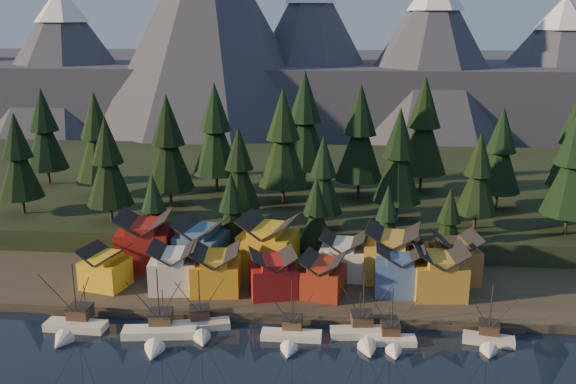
# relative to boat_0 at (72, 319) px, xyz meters

# --- Properties ---
(ground) EXTENTS (500.00, 500.00, 0.00)m
(ground) POSITION_rel_boat_0_xyz_m (32.75, -8.67, -2.42)
(ground) COLOR black
(ground) RESTS_ON ground
(shore_strip) EXTENTS (400.00, 50.00, 1.50)m
(shore_strip) POSITION_rel_boat_0_xyz_m (32.75, 31.33, -1.67)
(shore_strip) COLOR #322D24
(shore_strip) RESTS_ON ground
(hillside) EXTENTS (420.00, 100.00, 6.00)m
(hillside) POSITION_rel_boat_0_xyz_m (32.75, 81.33, 0.58)
(hillside) COLOR black
(hillside) RESTS_ON ground
(dock) EXTENTS (80.00, 4.00, 1.00)m
(dock) POSITION_rel_boat_0_xyz_m (32.75, 7.83, -1.92)
(dock) COLOR #494134
(dock) RESTS_ON ground
(mountain_ridge) EXTENTS (560.00, 190.00, 90.00)m
(mountain_ridge) POSITION_rel_boat_0_xyz_m (28.55, 204.92, 23.64)
(mountain_ridge) COLOR #4B4F60
(mountain_ridge) RESTS_ON ground
(boat_0) EXTENTS (10.33, 11.17, 12.43)m
(boat_0) POSITION_rel_boat_0_xyz_m (0.00, 0.00, 0.00)
(boat_0) COLOR beige
(boat_0) RESTS_ON ground
(boat_1) EXTENTS (12.27, 13.13, 12.39)m
(boat_1) POSITION_rel_boat_0_xyz_m (14.39, -1.16, -0.20)
(boat_1) COLOR white
(boat_1) RESTS_ON ground
(boat_2) EXTENTS (10.17, 10.61, 11.10)m
(boat_2) POSITION_rel_boat_0_xyz_m (20.53, 2.17, -0.33)
(boat_2) COLOR beige
(boat_2) RESTS_ON ground
(boat_3) EXTENTS (9.82, 10.69, 10.62)m
(boat_3) POSITION_rel_boat_0_xyz_m (35.27, 0.04, -0.47)
(boat_3) COLOR white
(boat_3) RESTS_ON ground
(boat_4) EXTENTS (11.03, 11.81, 11.71)m
(boat_4) POSITION_rel_boat_0_xyz_m (46.78, 1.76, -0.27)
(boat_4) COLOR silver
(boat_4) RESTS_ON ground
(boat_5) EXTENTS (7.99, 8.62, 10.04)m
(boat_5) POSITION_rel_boat_0_xyz_m (50.97, 0.06, -0.42)
(boat_5) COLOR white
(boat_5) RESTS_ON ground
(boat_6) EXTENTS (8.42, 8.99, 10.65)m
(boat_6) POSITION_rel_boat_0_xyz_m (65.92, 1.54, -0.26)
(boat_6) COLOR beige
(boat_6) RESTS_ON ground
(house_front_0) EXTENTS (9.03, 8.74, 7.50)m
(house_front_0) POSITION_rel_boat_0_xyz_m (0.14, 14.97, 3.02)
(house_front_0) COLOR gold
(house_front_0) RESTS_ON shore_strip
(house_front_1) EXTENTS (9.05, 8.75, 8.55)m
(house_front_1) POSITION_rel_boat_0_xyz_m (13.00, 14.84, 3.58)
(house_front_1) COLOR silver
(house_front_1) RESTS_ON shore_strip
(house_front_2) EXTENTS (9.21, 9.27, 8.28)m
(house_front_2) POSITION_rel_boat_0_xyz_m (20.58, 14.95, 3.43)
(house_front_2) COLOR gold
(house_front_2) RESTS_ON shore_strip
(house_front_3) EXTENTS (9.46, 9.19, 7.99)m
(house_front_3) POSITION_rel_boat_0_xyz_m (30.87, 14.31, 3.28)
(house_front_3) COLOR maroon
(house_front_3) RESTS_ON shore_strip
(house_front_4) EXTENTS (8.71, 9.15, 7.38)m
(house_front_4) POSITION_rel_boat_0_xyz_m (39.64, 14.81, 2.96)
(house_front_4) COLOR maroon
(house_front_4) RESTS_ON shore_strip
(house_front_5) EXTENTS (8.62, 7.88, 8.83)m
(house_front_5) POSITION_rel_boat_0_xyz_m (53.18, 17.13, 3.72)
(house_front_5) COLOR #3D5890
(house_front_5) RESTS_ON shore_strip
(house_front_6) EXTENTS (9.59, 9.13, 9.02)m
(house_front_6) POSITION_rel_boat_0_xyz_m (60.02, 16.47, 3.82)
(house_front_6) COLOR #B88E2F
(house_front_6) RESTS_ON shore_strip
(house_back_0) EXTENTS (10.91, 10.54, 10.96)m
(house_back_0) POSITION_rel_boat_0_xyz_m (4.61, 24.96, 4.84)
(house_back_0) COLOR maroon
(house_back_0) RESTS_ON shore_strip
(house_back_1) EXTENTS (10.42, 10.51, 9.92)m
(house_back_1) POSITION_rel_boat_0_xyz_m (15.74, 24.98, 4.29)
(house_back_1) COLOR #365A81
(house_back_1) RESTS_ON shore_strip
(house_back_2) EXTENTS (12.00, 11.36, 10.85)m
(house_back_2) POSITION_rel_boat_0_xyz_m (28.79, 25.15, 4.78)
(house_back_2) COLOR gold
(house_back_2) RESTS_ON shore_strip
(house_back_3) EXTENTS (9.04, 8.23, 8.44)m
(house_back_3) POSITION_rel_boat_0_xyz_m (43.20, 23.63, 3.52)
(house_back_3) COLOR beige
(house_back_3) RESTS_ON shore_strip
(house_back_4) EXTENTS (10.83, 10.51, 10.40)m
(house_back_4) POSITION_rel_boat_0_xyz_m (52.28, 22.70, 4.54)
(house_back_4) COLOR #B58C2E
(house_back_4) RESTS_ON shore_strip
(house_back_5) EXTENTS (9.13, 9.22, 9.03)m
(house_back_5) POSITION_rel_boat_0_xyz_m (63.99, 23.38, 3.82)
(house_back_5) COLOR #915F33
(house_back_5) RESTS_ON shore_strip
(tree_hill_0) EXTENTS (9.94, 9.94, 23.17)m
(tree_hill_0) POSITION_rel_boat_0_xyz_m (-29.25, 43.33, 16.25)
(tree_hill_0) COLOR #332319
(tree_hill_0) RESTS_ON hillside
(tree_hill_1) EXTENTS (11.18, 11.18, 26.05)m
(tree_hill_1) POSITION_rel_boat_0_xyz_m (-17.25, 59.33, 17.82)
(tree_hill_1) COLOR #332319
(tree_hill_1) RESTS_ON hillside
(tree_hill_2) EXTENTS (9.98, 9.98, 23.26)m
(tree_hill_2) POSITION_rel_boat_0_xyz_m (-7.25, 39.33, 16.30)
(tree_hill_2) COLOR #332319
(tree_hill_2) RESTS_ON hillside
(tree_hill_3) EXTENTS (11.39, 11.39, 26.54)m
(tree_hill_3) POSITION_rel_boat_0_xyz_m (2.75, 51.33, 18.09)
(tree_hill_3) COLOR #332319
(tree_hill_3) RESTS_ON hillside
(tree_hill_4) EXTENTS (11.94, 11.94, 27.82)m
(tree_hill_4) POSITION_rel_boat_0_xyz_m (10.75, 66.33, 18.79)
(tree_hill_4) COLOR #332319
(tree_hill_4) RESTS_ON hillside
(tree_hill_5) EXTENTS (9.06, 9.06, 21.11)m
(tree_hill_5) POSITION_rel_boat_0_xyz_m (20.75, 41.33, 15.12)
(tree_hill_5) COLOR #332319
(tree_hill_5) RESTS_ON hillside
(tree_hill_6) EXTENTS (11.94, 11.94, 27.81)m
(tree_hill_6) POSITION_rel_boat_0_xyz_m (28.75, 56.33, 18.78)
(tree_hill_6) COLOR #332319
(tree_hill_6) RESTS_ON hillside
(tree_hill_7) EXTENTS (8.52, 8.52, 19.85)m
(tree_hill_7) POSITION_rel_boat_0_xyz_m (38.75, 39.33, 14.43)
(tree_hill_7) COLOR #332319
(tree_hill_7) RESTS_ON hillside
(tree_hill_8) EXTENTS (12.08, 12.08, 28.15)m
(tree_hill_8) POSITION_rel_boat_0_xyz_m (46.75, 63.33, 18.97)
(tree_hill_8) COLOR #332319
(tree_hill_8) RESTS_ON hillside
(tree_hill_9) EXTENTS (10.66, 10.66, 24.83)m
(tree_hill_9) POSITION_rel_boat_0_xyz_m (54.75, 46.33, 17.16)
(tree_hill_9) COLOR #332319
(tree_hill_9) RESTS_ON hillside
(tree_hill_10) EXTENTS (12.60, 12.60, 29.34)m
(tree_hill_10) POSITION_rel_boat_0_xyz_m (62.75, 71.33, 19.63)
(tree_hill_10) COLOR #332319
(tree_hill_10) RESTS_ON hillside
(tree_hill_11) EXTENTS (8.80, 8.80, 20.51)m
(tree_hill_11) POSITION_rel_boat_0_xyz_m (70.75, 41.33, 14.79)
(tree_hill_11) COLOR #332319
(tree_hill_11) RESTS_ON hillside
(tree_hill_12) EXTENTS (10.19, 10.19, 23.74)m
(tree_hill_12) POSITION_rel_boat_0_xyz_m (78.75, 57.33, 16.56)
(tree_hill_12) COLOR #332319
(tree_hill_12) RESTS_ON hillside
(tree_hill_13) EXTENTS (11.15, 11.15, 25.98)m
(tree_hill_13) POSITION_rel_boat_0_xyz_m (88.75, 39.33, 17.78)
(tree_hill_13) COLOR #332319
(tree_hill_13) RESTS_ON hillside
(tree_hill_14) EXTENTS (11.11, 11.11, 25.87)m
(tree_hill_14) POSITION_rel_boat_0_xyz_m (96.75, 63.33, 17.73)
(tree_hill_14) COLOR #332319
(tree_hill_14) RESTS_ON hillside
(tree_hill_15) EXTENTS (13.06, 13.06, 30.41)m
(tree_hill_15) POSITION_rel_boat_0_xyz_m (32.75, 73.33, 20.21)
(tree_hill_15) COLOR #332319
(tree_hill_15) RESTS_ON hillside
(tree_hill_16) EXTENTS (11.04, 11.04, 25.73)m
(tree_hill_16) POSITION_rel_boat_0_xyz_m (-35.25, 69.33, 17.65)
(tree_hill_16) COLOR #332319
(tree_hill_16) RESTS_ON hillside
(tree_shore_0) EXTENTS (7.43, 7.43, 17.31)m
(tree_shore_0) POSITION_rel_boat_0_xyz_m (4.75, 31.33, 8.53)
(tree_shore_0) COLOR #332319
(tree_shore_0) RESTS_ON shore_strip
(tree_shore_1) EXTENTS (7.76, 7.76, 18.08)m
(tree_shore_1) POSITION_rel_boat_0_xyz_m (20.75, 31.33, 8.96)
(tree_shore_1) COLOR #332319
(tree_shore_1) RESTS_ON shore_strip
(tree_shore_2) EXTENTS (7.40, 7.40, 17.24)m
(tree_shore_2) POSITION_rel_boat_0_xyz_m (37.75, 31.33, 8.50)
(tree_shore_2) COLOR #332319
(tree_shore_2) RESTS_ON shore_strip
(tree_shore_3) EXTENTS (6.94, 6.94, 16.17)m
(tree_shore_3) POSITION_rel_boat_0_xyz_m (51.75, 31.33, 7.91)
(tree_shore_3) COLOR #332319
(tree_shore_3) RESTS_ON shore_strip
(tree_shore_4) EXTENTS (6.85, 6.85, 15.96)m
(tree_shore_4) POSITION_rel_boat_0_xyz_m (63.75, 31.33, 7.80)
(tree_shore_4) COLOR #332319
(tree_shore_4) RESTS_ON shore_strip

